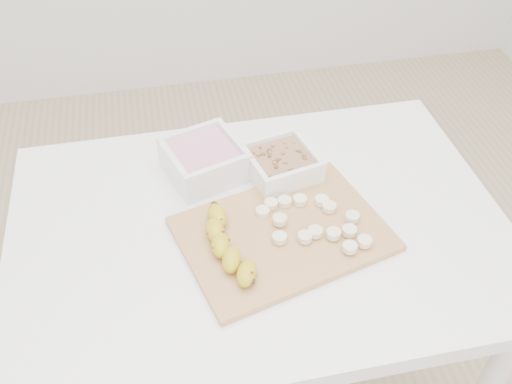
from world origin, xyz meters
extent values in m
cube|color=white|center=(0.00, 0.00, 0.73)|extent=(1.00, 0.70, 0.04)
cylinder|color=white|center=(-0.44, 0.29, 0.35)|extent=(0.05, 0.05, 0.71)
cylinder|color=white|center=(0.44, 0.29, 0.35)|extent=(0.05, 0.05, 0.71)
cube|color=white|center=(-0.08, 0.18, 0.79)|extent=(0.20, 0.20, 0.07)
cube|color=pink|center=(-0.08, 0.18, 0.79)|extent=(0.16, 0.16, 0.04)
cube|color=white|center=(0.08, 0.13, 0.78)|extent=(0.17, 0.17, 0.07)
cube|color=#8E6346|center=(0.08, 0.13, 0.79)|extent=(0.14, 0.14, 0.04)
cube|color=tan|center=(0.04, -0.04, 0.76)|extent=(0.45, 0.37, 0.01)
cylinder|color=beige|center=(0.01, 0.01, 0.77)|extent=(0.03, 0.03, 0.01)
cylinder|color=beige|center=(0.03, 0.03, 0.77)|extent=(0.03, 0.03, 0.01)
cylinder|color=beige|center=(0.06, 0.03, 0.77)|extent=(0.03, 0.03, 0.01)
cylinder|color=beige|center=(0.09, 0.03, 0.77)|extent=(0.03, 0.03, 0.01)
cylinder|color=beige|center=(0.13, 0.02, 0.77)|extent=(0.03, 0.03, 0.01)
cylinder|color=beige|center=(0.14, -0.01, 0.77)|extent=(0.03, 0.03, 0.01)
cylinder|color=beige|center=(0.18, -0.04, 0.77)|extent=(0.03, 0.03, 0.01)
cylinder|color=beige|center=(0.03, -0.07, 0.77)|extent=(0.03, 0.03, 0.01)
cylinder|color=beige|center=(0.07, -0.08, 0.77)|extent=(0.03, 0.03, 0.01)
cylinder|color=beige|center=(0.10, -0.07, 0.78)|extent=(0.03, 0.03, 0.01)
cylinder|color=beige|center=(0.13, -0.08, 0.78)|extent=(0.03, 0.03, 0.01)
cylinder|color=beige|center=(0.16, -0.08, 0.78)|extent=(0.03, 0.03, 0.01)
cylinder|color=beige|center=(0.18, -0.11, 0.78)|extent=(0.03, 0.03, 0.01)
cylinder|color=beige|center=(0.15, -0.12, 0.78)|extent=(0.03, 0.03, 0.01)
cylinder|color=beige|center=(0.04, -0.02, 0.78)|extent=(0.03, 0.03, 0.01)
camera|label=1|loc=(-0.17, -0.78, 1.58)|focal=40.00mm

